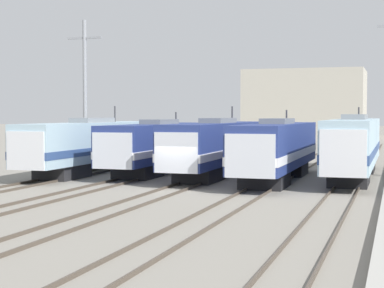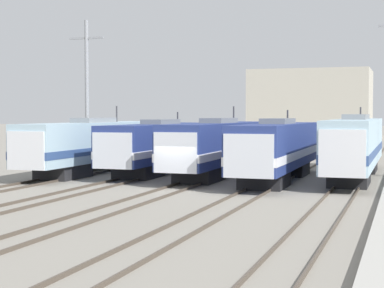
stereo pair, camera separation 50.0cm
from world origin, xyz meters
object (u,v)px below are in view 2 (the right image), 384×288
(locomotive_center_right, at_px, (276,149))
(locomotive_far_right, at_px, (355,146))
(locomotive_center, at_px, (217,146))
(catenary_tower_left, at_px, (87,91))
(locomotive_far_left, at_px, (91,145))
(locomotive_center_left, at_px, (158,145))

(locomotive_center_right, xyz_separation_m, locomotive_far_right, (4.70, 3.68, 0.13))
(locomotive_center, distance_m, locomotive_far_right, 9.47)
(locomotive_far_right, bearing_deg, catenary_tower_left, 174.61)
(locomotive_far_left, xyz_separation_m, locomotive_center, (9.40, 1.07, -0.00))
(locomotive_center, bearing_deg, locomotive_far_right, 7.25)
(locomotive_far_right, distance_m, catenary_tower_left, 21.78)
(locomotive_center, xyz_separation_m, locomotive_far_right, (9.40, 1.20, 0.13))
(locomotive_far_left, distance_m, locomotive_center, 9.46)
(locomotive_far_left, height_order, catenary_tower_left, catenary_tower_left)
(locomotive_far_right, bearing_deg, locomotive_center_right, -141.89)
(locomotive_far_left, distance_m, catenary_tower_left, 6.45)
(locomotive_center_right, xyz_separation_m, catenary_tower_left, (-16.62, 5.69, 4.13))
(locomotive_far_left, height_order, locomotive_center_right, locomotive_far_left)
(locomotive_far_left, bearing_deg, locomotive_center, 6.48)
(locomotive_center_left, relative_size, catenary_tower_left, 1.41)
(locomotive_far_left, distance_m, locomotive_far_right, 18.93)
(locomotive_center, bearing_deg, catenary_tower_left, 164.95)
(locomotive_center_right, distance_m, catenary_tower_left, 18.04)
(locomotive_center_left, distance_m, locomotive_center_right, 9.91)
(locomotive_center, bearing_deg, locomotive_center_left, 172.15)
(locomotive_center, xyz_separation_m, locomotive_center_right, (4.70, -2.49, 0.00))
(catenary_tower_left, bearing_deg, locomotive_center_right, -18.91)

